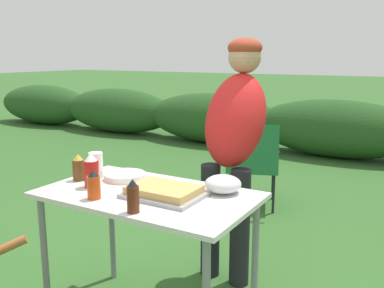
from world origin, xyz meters
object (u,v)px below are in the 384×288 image
object	(u,v)px
folding_table	(148,207)
food_tray	(164,192)
mixing_bowl	(223,184)
beer_bottle	(79,168)
camp_chair_green_behind_table	(253,161)
standing_person_in_olive_jacket	(234,134)
plate_stack	(125,176)
paper_cup_stack	(96,165)
ketchup_bottle	(91,171)
hot_sauce_bottle	(94,185)
bbq_sauce_bottle	(133,197)

from	to	relation	value
folding_table	food_tray	bearing A→B (deg)	-6.34
mixing_bowl	beer_bottle	xyz separation A→B (m)	(-0.80, -0.21, 0.03)
folding_table	camp_chair_green_behind_table	size ratio (longest dim) A/B	1.32
mixing_bowl	standing_person_in_olive_jacket	world-z (taller)	standing_person_in_olive_jacket
standing_person_in_olive_jacket	plate_stack	bearing A→B (deg)	-121.59
food_tray	standing_person_in_olive_jacket	size ratio (longest dim) A/B	0.25
food_tray	paper_cup_stack	xyz separation A→B (m)	(-0.53, 0.09, 0.05)
mixing_bowl	ketchup_bottle	world-z (taller)	ketchup_bottle
food_tray	camp_chair_green_behind_table	size ratio (longest dim) A/B	0.46
folding_table	beer_bottle	world-z (taller)	beer_bottle
paper_cup_stack	hot_sauce_bottle	distance (m)	0.38
mixing_bowl	standing_person_in_olive_jacket	distance (m)	0.58
ketchup_bottle	bbq_sauce_bottle	distance (m)	0.46
bbq_sauce_bottle	camp_chair_green_behind_table	xyz separation A→B (m)	(-0.32, 2.19, -0.35)
folding_table	bbq_sauce_bottle	size ratio (longest dim) A/B	7.07
food_tray	hot_sauce_bottle	world-z (taller)	hot_sauce_bottle
hot_sauce_bottle	bbq_sauce_bottle	size ratio (longest dim) A/B	0.94
food_tray	folding_table	bearing A→B (deg)	173.66
plate_stack	camp_chair_green_behind_table	size ratio (longest dim) A/B	0.28
ketchup_bottle	beer_bottle	bearing A→B (deg)	159.37
bbq_sauce_bottle	standing_person_in_olive_jacket	world-z (taller)	standing_person_in_olive_jacket
paper_cup_stack	standing_person_in_olive_jacket	xyz separation A→B (m)	(0.57, 0.65, 0.13)
folding_table	standing_person_in_olive_jacket	world-z (taller)	standing_person_in_olive_jacket
paper_cup_stack	camp_chair_green_behind_table	distance (m)	1.89
food_tray	paper_cup_stack	distance (m)	0.54
plate_stack	hot_sauce_bottle	bearing A→B (deg)	-75.74
mixing_bowl	bbq_sauce_bottle	xyz separation A→B (m)	(-0.22, -0.46, 0.03)
mixing_bowl	ketchup_bottle	distance (m)	0.70
standing_person_in_olive_jacket	folding_table	bearing A→B (deg)	-98.53
ketchup_bottle	hot_sauce_bottle	distance (m)	0.20
mixing_bowl	paper_cup_stack	distance (m)	0.76
folding_table	ketchup_bottle	distance (m)	0.36
plate_stack	beer_bottle	world-z (taller)	beer_bottle
folding_table	paper_cup_stack	distance (m)	0.45
hot_sauce_bottle	camp_chair_green_behind_table	xyz separation A→B (m)	(-0.04, 2.13, -0.34)
beer_bottle	standing_person_in_olive_jacket	world-z (taller)	standing_person_in_olive_jacket
mixing_bowl	beer_bottle	bearing A→B (deg)	-165.17
paper_cup_stack	standing_person_in_olive_jacket	world-z (taller)	standing_person_in_olive_jacket
plate_stack	food_tray	bearing A→B (deg)	-21.76
ketchup_bottle	paper_cup_stack	bearing A→B (deg)	125.44
plate_stack	beer_bottle	distance (m)	0.26
mixing_bowl	standing_person_in_olive_jacket	bearing A→B (deg)	109.28
hot_sauce_bottle	bbq_sauce_bottle	xyz separation A→B (m)	(0.28, -0.05, 0.00)
food_tray	standing_person_in_olive_jacket	world-z (taller)	standing_person_in_olive_jacket
beer_bottle	food_tray	bearing A→B (deg)	0.04
plate_stack	folding_table	bearing A→B (deg)	-27.51
food_tray	paper_cup_stack	world-z (taller)	paper_cup_stack
hot_sauce_bottle	folding_table	bearing A→B (deg)	50.19
food_tray	mixing_bowl	world-z (taller)	mixing_bowl
ketchup_bottle	mixing_bowl	bearing A→B (deg)	22.58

